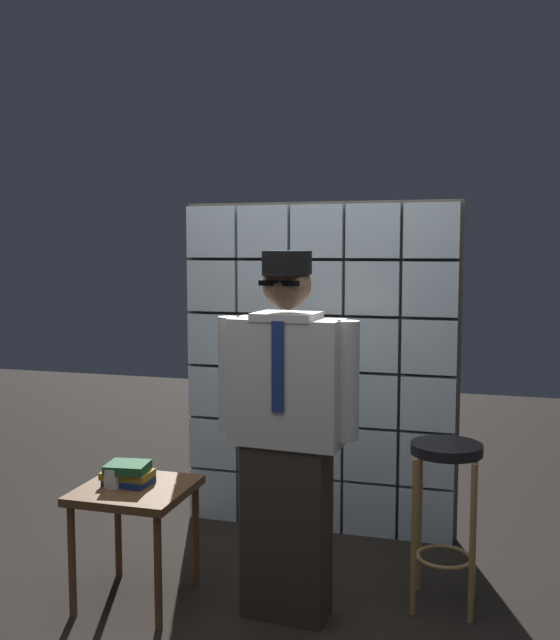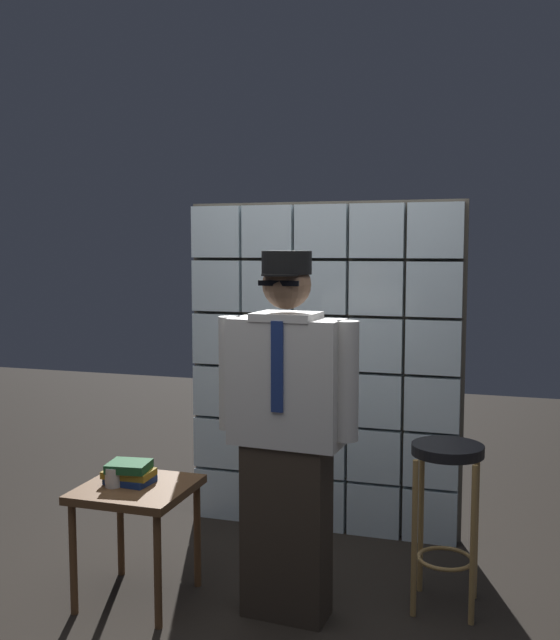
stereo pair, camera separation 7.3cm
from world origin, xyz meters
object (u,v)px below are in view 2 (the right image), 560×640
object	(u,v)px
bar_stool	(447,487)
book_stack	(129,473)
standing_person	(286,429)
coffee_mug	(114,477)
side_table	(137,501)

from	to	relation	value
bar_stool	book_stack	size ratio (longest dim) A/B	3.37
standing_person	coffee_mug	bearing A→B (deg)	-167.67
standing_person	side_table	xyz separation A→B (m)	(-0.74, -0.07, -0.39)
bar_stool	side_table	world-z (taller)	bar_stool
side_table	standing_person	bearing A→B (deg)	5.47
side_table	book_stack	size ratio (longest dim) A/B	2.43
standing_person	bar_stool	world-z (taller)	standing_person
standing_person	coffee_mug	world-z (taller)	standing_person
standing_person	side_table	bearing A→B (deg)	-170.46
bar_stool	coffee_mug	bearing A→B (deg)	-164.61
bar_stool	coffee_mug	world-z (taller)	bar_stool
book_stack	coffee_mug	xyz separation A→B (m)	(-0.05, -0.07, -0.01)
side_table	book_stack	distance (m)	0.14
standing_person	side_table	distance (m)	0.84
book_stack	coffee_mug	size ratio (longest dim) A/B	1.88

